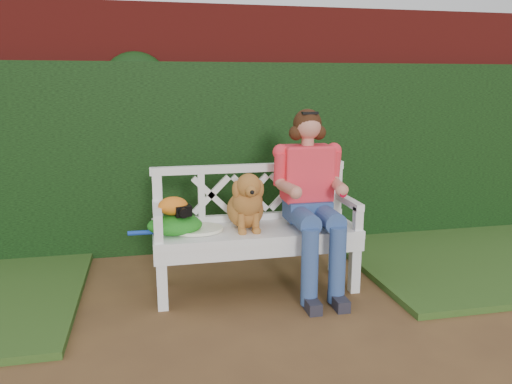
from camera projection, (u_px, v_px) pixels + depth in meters
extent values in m
plane|color=brown|center=(250.00, 331.00, 3.13)|extent=(60.00, 60.00, 0.00)
cube|color=maroon|center=(210.00, 129.00, 4.70)|extent=(10.00, 0.30, 2.20)
cube|color=#184613|center=(213.00, 158.00, 4.55)|extent=(10.00, 0.18, 1.70)
cube|color=#1C3A12|center=(491.00, 253.00, 4.48)|extent=(2.60, 2.00, 0.05)
cube|color=black|center=(183.00, 211.00, 3.49)|extent=(0.13, 0.10, 0.08)
ellipsoid|color=orange|center=(173.00, 206.00, 3.51)|extent=(0.22, 0.17, 0.13)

